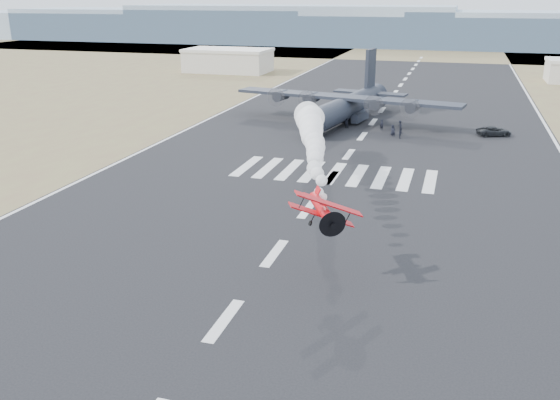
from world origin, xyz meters
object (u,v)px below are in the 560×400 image
at_px(hangar_left, 228,60).
at_px(crew_d, 346,120).
at_px(crew_f, 325,119).
at_px(crew_h, 346,123).
at_px(crew_b, 401,133).
at_px(crew_a, 382,125).
at_px(crew_c, 400,125).
at_px(aerobatic_biplane, 322,210).
at_px(crew_e, 392,130).
at_px(transport_aircraft, 349,104).
at_px(support_vehicle, 494,131).
at_px(crew_g, 394,132).

relative_size(hangar_left, crew_d, 14.90).
xyz_separation_m(crew_f, crew_h, (4.24, -2.39, -0.04)).
bearing_deg(crew_b, crew_a, 22.96).
bearing_deg(crew_c, aerobatic_biplane, -32.95).
bearing_deg(crew_e, hangar_left, 34.01).
relative_size(transport_aircraft, crew_d, 25.07).
height_order(hangar_left, crew_b, hangar_left).
distance_m(crew_e, crew_h, 8.99).
distance_m(transport_aircraft, crew_f, 5.21).
height_order(aerobatic_biplane, crew_d, aerobatic_biplane).
relative_size(aerobatic_biplane, crew_a, 3.09).
bearing_deg(crew_b, hangar_left, 25.93).
relative_size(hangar_left, crew_f, 13.88).
distance_m(aerobatic_biplane, transport_aircraft, 62.79).
xyz_separation_m(support_vehicle, crew_a, (-18.07, -0.97, 0.15)).
relative_size(hangar_left, crew_h, 14.55).
xyz_separation_m(aerobatic_biplane, crew_b, (1.20, 51.19, -4.80)).
distance_m(crew_d, crew_g, 11.26).
bearing_deg(transport_aircraft, crew_b, -35.73).
height_order(crew_d, crew_g, crew_d).
bearing_deg(crew_c, crew_f, -129.39).
bearing_deg(aerobatic_biplane, crew_c, 73.80).
xyz_separation_m(crew_b, crew_d, (-10.27, 7.55, -0.01)).
relative_size(crew_c, crew_d, 1.01).
distance_m(crew_b, crew_e, 2.35).
height_order(hangar_left, crew_d, hangar_left).
height_order(crew_a, crew_f, crew_a).
height_order(crew_a, crew_c, crew_a).
height_order(crew_f, crew_h, crew_f).
bearing_deg(aerobatic_biplane, crew_e, 74.60).
xyz_separation_m(aerobatic_biplane, crew_a, (-2.50, 56.35, -4.72)).
distance_m(hangar_left, crew_c, 87.86).
bearing_deg(crew_d, crew_g, -1.26).
bearing_deg(aerobatic_biplane, crew_a, 76.79).
relative_size(hangar_left, crew_e, 14.15).
bearing_deg(transport_aircraft, crew_e, -35.05).
relative_size(hangar_left, transport_aircraft, 0.59).
relative_size(crew_b, crew_h, 0.99).
distance_m(crew_f, crew_g, 14.54).
relative_size(crew_b, crew_g, 1.06).
relative_size(aerobatic_biplane, crew_c, 3.36).
distance_m(transport_aircraft, crew_a, 9.15).
xyz_separation_m(aerobatic_biplane, crew_e, (-0.32, 52.98, -4.76)).
relative_size(aerobatic_biplane, crew_d, 3.40).
height_order(hangar_left, crew_e, hangar_left).
bearing_deg(crew_a, crew_h, -150.04).
distance_m(crew_a, crew_h, 6.10).
xyz_separation_m(support_vehicle, crew_c, (-15.12, -0.04, 0.08)).
relative_size(crew_a, crew_g, 1.15).
relative_size(transport_aircraft, support_vehicle, 7.63).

